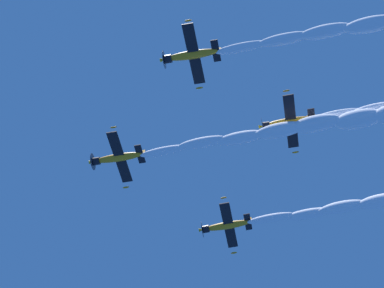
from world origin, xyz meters
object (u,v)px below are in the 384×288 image
Objects in this scene: airplane_slot_tail at (287,122)px; airplane_lead at (117,158)px; airplane_left_wingman at (190,55)px; airplane_right_wingman at (226,226)px.

airplane_lead is at bearing -174.58° from airplane_slot_tail.
airplane_lead is at bearing 141.99° from airplane_left_wingman.
airplane_slot_tail is at bearing 5.42° from airplane_lead.
airplane_slot_tail is (10.73, 14.48, 1.67)m from airplane_left_wingman.
airplane_slot_tail reaches higher than airplane_lead.
airplane_lead is 1.00× the size of airplane_slot_tail.
airplane_lead is 20.64m from airplane_right_wingman.
airplane_right_wingman is at bearing 52.80° from airplane_lead.
airplane_right_wingman is at bearing 134.28° from airplane_slot_tail.
airplane_slot_tail is at bearing -45.72° from airplane_right_wingman.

